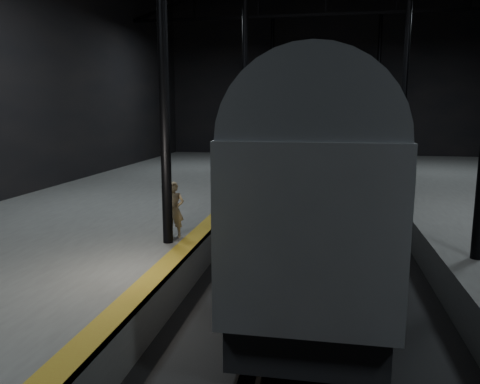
# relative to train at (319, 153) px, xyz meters

# --- Properties ---
(ground) EXTENTS (44.00, 44.00, 0.00)m
(ground) POSITION_rel_train_xyz_m (0.00, -1.10, -2.96)
(ground) COLOR black
(ground) RESTS_ON ground
(platform_left) EXTENTS (9.00, 43.80, 1.00)m
(platform_left) POSITION_rel_train_xyz_m (-7.50, -1.10, -2.46)
(platform_left) COLOR #4D4D4B
(platform_left) RESTS_ON ground
(tactile_strip) EXTENTS (0.50, 43.80, 0.01)m
(tactile_strip) POSITION_rel_train_xyz_m (-3.25, -1.10, -1.95)
(tactile_strip) COLOR #8A5E19
(tactile_strip) RESTS_ON platform_left
(track) EXTENTS (2.40, 43.00, 0.24)m
(track) POSITION_rel_train_xyz_m (0.00, -1.10, -2.89)
(track) COLOR #3F3328
(track) RESTS_ON ground
(train) EXTENTS (2.97, 19.82, 5.30)m
(train) POSITION_rel_train_xyz_m (0.00, 0.00, 0.00)
(train) COLOR #9B9EA2
(train) RESTS_ON ground
(woman) EXTENTS (0.58, 0.39, 1.53)m
(woman) POSITION_rel_train_xyz_m (-3.80, -4.55, -1.19)
(woman) COLOR tan
(woman) RESTS_ON platform_left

